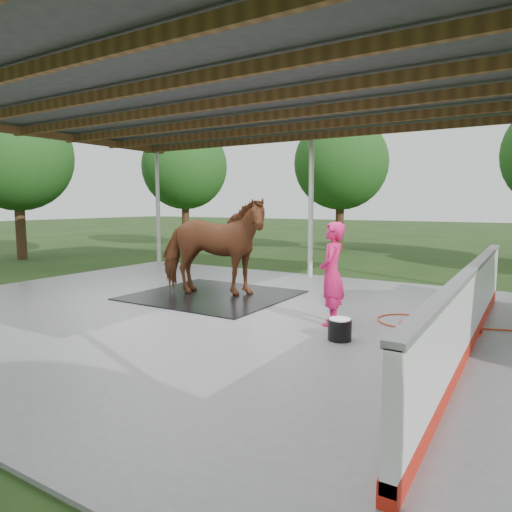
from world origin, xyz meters
The scene contains 12 objects.
ground centered at (0.00, 0.00, 0.00)m, with size 100.00×100.00×0.00m, color #1E3814.
concrete_slab centered at (0.00, 0.00, 0.03)m, with size 12.00×10.00×0.05m, color slate.
pavilion_structure centered at (0.00, 0.00, 3.97)m, with size 12.60×10.60×4.05m.
dasher_board centered at (4.60, 0.00, 0.59)m, with size 0.16×8.00×1.15m.
tree_belt centered at (0.30, 0.90, 3.79)m, with size 28.00×28.00×5.80m.
rubber_mat centered at (-0.67, 1.09, 0.06)m, with size 3.23×3.03×0.02m, color black.
horse centered at (-0.67, 1.09, 1.13)m, with size 1.14×2.50×2.11m, color brown.
handler centered at (2.47, 0.21, 0.91)m, with size 0.63×0.41×1.72m, color #D01659.
wash_bucket centered at (2.93, -0.56, 0.22)m, with size 0.35×0.35×0.32m.
soap_bottle_a centered at (3.95, 0.32, 0.20)m, with size 0.12×0.12×0.31m, color silver.
soap_bottle_b centered at (2.62, -0.01, 0.14)m, with size 0.08×0.08×0.18m, color #338CD8.
hose_coil centered at (3.87, 0.94, 0.06)m, with size 2.14×1.31×0.02m.
Camera 1 is at (5.33, -6.81, 2.06)m, focal length 32.00 mm.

